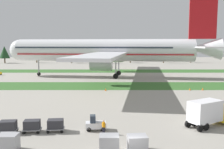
{
  "coord_description": "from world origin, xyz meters",
  "views": [
    {
      "loc": [
        -1.91,
        -23.67,
        10.97
      ],
      "look_at": [
        -1.89,
        35.75,
        4.0
      ],
      "focal_mm": 41.16,
      "sensor_mm": 36.0,
      "label": 1
    }
  ],
  "objects": [
    {
      "name": "uld_container_1",
      "position": [
        -2.2,
        1.59,
        0.88
      ],
      "size": [
        2.03,
        1.64,
        1.77
      ],
      "primitive_type": "cube",
      "rotation": [
        0.0,
        0.0,
        0.02
      ],
      "color": "#A3A3A8",
      "rests_on": "ground"
    },
    {
      "name": "cargo_dolly_second",
      "position": [
        -11.95,
        7.52,
        0.92
      ],
      "size": [
        2.33,
        1.7,
        1.55
      ],
      "rotation": [
        0.0,
        0.0,
        -1.47
      ],
      "color": "#A3A3A8",
      "rests_on": "ground"
    },
    {
      "name": "catering_truck",
      "position": [
        11.24,
        10.04,
        1.95
      ],
      "size": [
        7.16,
        5.5,
        3.58
      ],
      "rotation": [
        0.0,
        0.0,
        -1.04
      ],
      "color": "yellow",
      "rests_on": "ground"
    },
    {
      "name": "ground_crew_marshaller",
      "position": [
        -2.94,
        6.96,
        0.95
      ],
      "size": [
        0.44,
        0.41,
        1.74
      ],
      "rotation": [
        0.0,
        0.0,
        2.39
      ],
      "color": "black",
      "rests_on": "ground"
    },
    {
      "name": "grass_strip_far",
      "position": [
        0.0,
        82.4,
        0.0
      ],
      "size": [
        320.0,
        13.19,
        0.01
      ],
      "primitive_type": "cube",
      "color": "#336028",
      "rests_on": "ground"
    },
    {
      "name": "cargo_dolly_third",
      "position": [
        -14.84,
        7.24,
        0.92
      ],
      "size": [
        2.33,
        1.7,
        1.55
      ],
      "rotation": [
        0.0,
        0.0,
        -1.47
      ],
      "color": "#A3A3A8",
      "rests_on": "ground"
    },
    {
      "name": "uld_container_2",
      "position": [
        0.7,
        1.83,
        0.82
      ],
      "size": [
        2.14,
        1.78,
        1.64
      ],
      "primitive_type": "cube",
      "rotation": [
        0.0,
        0.0,
        0.1
      ],
      "color": "#A3A3A8",
      "rests_on": "ground"
    },
    {
      "name": "grass_strip_near",
      "position": [
        0.0,
        44.03,
        0.0
      ],
      "size": [
        320.0,
        13.19,
        0.01
      ],
      "primitive_type": "cube",
      "color": "#336028",
      "rests_on": "ground"
    },
    {
      "name": "cargo_dolly_lead",
      "position": [
        -9.07,
        7.8,
        0.92
      ],
      "size": [
        2.33,
        1.7,
        1.55
      ],
      "rotation": [
        0.0,
        0.0,
        -1.47
      ],
      "color": "#A3A3A8",
      "rests_on": "ground"
    },
    {
      "name": "distant_tree_line",
      "position": [
        -2.42,
        129.05,
        6.85
      ],
      "size": [
        173.19,
        9.58,
        12.21
      ],
      "color": "#4C3823",
      "rests_on": "ground"
    },
    {
      "name": "taxiway_marker_1",
      "position": [
        19.97,
        37.32,
        0.3
      ],
      "size": [
        0.44,
        0.44,
        0.61
      ],
      "primitive_type": "cone",
      "color": "orange",
      "rests_on": "ground"
    },
    {
      "name": "taxiway_marker_2",
      "position": [
        -3.42,
        36.51,
        0.32
      ],
      "size": [
        0.44,
        0.44,
        0.64
      ],
      "primitive_type": "cone",
      "color": "orange",
      "rests_on": "ground"
    },
    {
      "name": "taxiway_marker_0",
      "position": [
        16.83,
        37.13,
        0.32
      ],
      "size": [
        0.44,
        0.44,
        0.63
      ],
      "primitive_type": "cone",
      "color": "orange",
      "rests_on": "ground"
    },
    {
      "name": "airliner",
      "position": [
        -2.55,
        62.92,
        9.07
      ],
      "size": [
        70.97,
        87.67,
        25.3
      ],
      "rotation": [
        0.0,
        0.0,
        1.44
      ],
      "color": "silver",
      "rests_on": "ground"
    },
    {
      "name": "uld_container_0",
      "position": [
        -12.71,
        1.95,
        0.86
      ],
      "size": [
        2.02,
        1.62,
        1.72
      ],
      "primitive_type": "cube",
      "rotation": [
        0.0,
        0.0,
        0.01
      ],
      "color": "#A3A3A8",
      "rests_on": "ground"
    },
    {
      "name": "baggage_tug",
      "position": [
        -4.07,
        8.28,
        0.81
      ],
      "size": [
        2.71,
        1.54,
        1.97
      ],
      "rotation": [
        0.0,
        0.0,
        -1.47
      ],
      "color": "silver",
      "rests_on": "ground"
    }
  ]
}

